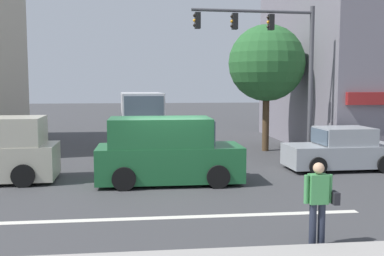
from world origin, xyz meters
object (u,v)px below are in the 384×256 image
at_px(traffic_light_mast, 280,55).
at_px(street_tree, 267,63).
at_px(pedestrian_foreground_with_bag, 319,199).
at_px(sedan_crossing_leftbound, 342,151).
at_px(van_crossing_center, 167,152).
at_px(box_truck_approaching_near, 142,125).

bearing_deg(traffic_light_mast, street_tree, 82.17).
bearing_deg(street_tree, pedestrian_foreground_with_bag, -101.15).
distance_m(street_tree, sedan_crossing_leftbound, 6.20).
relative_size(traffic_light_mast, van_crossing_center, 1.35).
bearing_deg(traffic_light_mast, sedan_crossing_leftbound, -35.62).
height_order(box_truck_approaching_near, sedan_crossing_leftbound, box_truck_approaching_near).
bearing_deg(street_tree, van_crossing_center, -128.21).
relative_size(box_truck_approaching_near, pedestrian_foreground_with_bag, 3.42).
relative_size(street_tree, box_truck_approaching_near, 1.04).
height_order(box_truck_approaching_near, pedestrian_foreground_with_bag, box_truck_approaching_near).
distance_m(van_crossing_center, pedestrian_foreground_with_bag, 6.55).
height_order(street_tree, sedan_crossing_leftbound, street_tree).
bearing_deg(traffic_light_mast, van_crossing_center, -147.37).
height_order(van_crossing_center, pedestrian_foreground_with_bag, van_crossing_center).
height_order(street_tree, box_truck_approaching_near, street_tree).
xyz_separation_m(traffic_light_mast, box_truck_approaching_near, (-5.35, 4.15, -3.05)).
xyz_separation_m(box_truck_approaching_near, pedestrian_foreground_with_bag, (3.38, -13.09, -0.30)).
xyz_separation_m(traffic_light_mast, sedan_crossing_leftbound, (1.99, -1.43, -3.59)).
height_order(box_truck_approaching_near, van_crossing_center, box_truck_approaching_near).
distance_m(traffic_light_mast, sedan_crossing_leftbound, 4.34).
xyz_separation_m(street_tree, van_crossing_center, (-5.09, -6.46, -3.13)).
height_order(street_tree, pedestrian_foreground_with_bag, street_tree).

